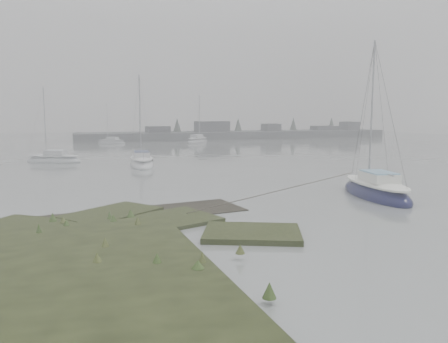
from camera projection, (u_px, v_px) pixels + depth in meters
ground at (124, 159)px, 44.14m from camera, size 160.00×160.00×0.00m
far_shoreline at (244, 134)px, 82.98m from camera, size 60.00×8.00×4.15m
sailboat_main at (376, 192)px, 23.64m from camera, size 3.42×6.72×9.06m
sailboat_white at (142, 163)px, 37.90m from camera, size 2.64×6.23×8.53m
sailboat_far_a at (54, 160)px, 40.78m from camera, size 5.52×4.01×7.51m
sailboat_far_b at (197, 141)px, 70.80m from camera, size 5.60×5.73×8.51m
sailboat_far_c at (111, 142)px, 67.92m from camera, size 4.74×4.29×6.82m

